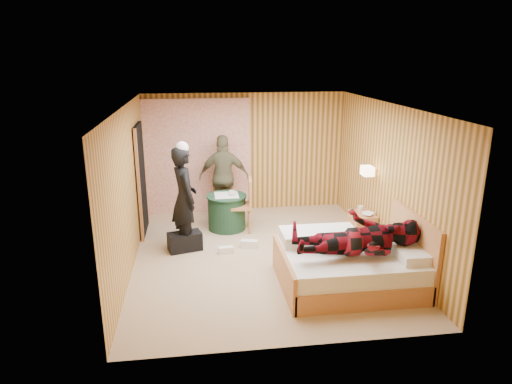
{
  "coord_description": "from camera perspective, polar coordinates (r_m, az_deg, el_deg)",
  "views": [
    {
      "loc": [
        -1.05,
        -6.94,
        3.25
      ],
      "look_at": [
        -0.07,
        0.26,
        1.05
      ],
      "focal_mm": 32.0,
      "sensor_mm": 36.0,
      "label": 1
    }
  ],
  "objects": [
    {
      "name": "wall_back",
      "position": [
        9.71,
        -1.37,
        4.94
      ],
      "size": [
        4.2,
        0.02,
        2.5
      ],
      "primitive_type": "cube",
      "color": "#E2A657",
      "rests_on": "floor"
    },
    {
      "name": "wall_lamp",
      "position": [
        8.2,
        13.77,
        2.59
      ],
      "size": [
        0.26,
        0.24,
        0.16
      ],
      "color": "gold",
      "rests_on": "wall_right"
    },
    {
      "name": "doorway",
      "position": [
        8.69,
        -14.16,
        1.48
      ],
      "size": [
        0.06,
        0.9,
        2.05
      ],
      "primitive_type": "cube",
      "color": "black",
      "rests_on": "floor"
    },
    {
      "name": "sneaker_right",
      "position": [
        7.84,
        -3.81,
        -7.25
      ],
      "size": [
        0.26,
        0.12,
        0.11
      ],
      "primitive_type": "cube",
      "rotation": [
        0.0,
        0.0,
        0.08
      ],
      "color": "white",
      "rests_on": "floor"
    },
    {
      "name": "ceiling",
      "position": [
        7.06,
        0.86,
        10.74
      ],
      "size": [
        4.2,
        5.0,
        0.01
      ],
      "primitive_type": "cube",
      "color": "silver",
      "rests_on": "wall_back"
    },
    {
      "name": "nightstand",
      "position": [
        8.46,
        13.09,
        -4.23
      ],
      "size": [
        0.4,
        0.54,
        0.53
      ],
      "color": "tan",
      "rests_on": "floor"
    },
    {
      "name": "man_at_table",
      "position": [
        9.27,
        -4.02,
        1.87
      ],
      "size": [
        1.05,
        0.53,
        1.72
      ],
      "primitive_type": "imported",
      "rotation": [
        0.0,
        0.0,
        3.03
      ],
      "color": "#656143",
      "rests_on": "floor"
    },
    {
      "name": "curtain",
      "position": [
        9.59,
        -7.29,
        4.36
      ],
      "size": [
        2.2,
        0.08,
        2.4
      ],
      "primitive_type": "cube",
      "color": "beige",
      "rests_on": "floor"
    },
    {
      "name": "wall_right",
      "position": [
        7.88,
        16.11,
        1.46
      ],
      "size": [
        0.02,
        5.0,
        2.5
      ],
      "primitive_type": "cube",
      "color": "#E2A657",
      "rests_on": "floor"
    },
    {
      "name": "chair_near",
      "position": [
        8.61,
        -1.53,
        -1.11
      ],
      "size": [
        0.5,
        0.5,
        1.03
      ],
      "rotation": [
        0.0,
        0.0,
        -1.65
      ],
      "color": "tan",
      "rests_on": "floor"
    },
    {
      "name": "cup_table",
      "position": [
        8.64,
        -3.03,
        -0.12
      ],
      "size": [
        0.14,
        0.14,
        0.1
      ],
      "primitive_type": "imported",
      "rotation": [
        0.0,
        0.0,
        0.14
      ],
      "color": "white",
      "rests_on": "round_table"
    },
    {
      "name": "chair_far",
      "position": [
        9.33,
        -4.01,
        -0.09
      ],
      "size": [
        0.45,
        0.45,
        0.93
      ],
      "rotation": [
        0.0,
        0.0,
        0.08
      ],
      "color": "tan",
      "rests_on": "floor"
    },
    {
      "name": "sneaker_left",
      "position": [
        8.04,
        -0.85,
        -6.5
      ],
      "size": [
        0.31,
        0.19,
        0.13
      ],
      "primitive_type": "cube",
      "rotation": [
        0.0,
        0.0,
        -0.24
      ],
      "color": "white",
      "rests_on": "floor"
    },
    {
      "name": "round_table",
      "position": [
        8.8,
        -3.67,
        -2.47
      ],
      "size": [
        0.77,
        0.77,
        0.68
      ],
      "color": "#1E422C",
      "rests_on": "floor"
    },
    {
      "name": "man_on_bed",
      "position": [
        6.44,
        12.8,
        -4.46
      ],
      "size": [
        0.86,
        0.67,
        1.77
      ],
      "primitive_type": "imported",
      "rotation": [
        0.0,
        1.57,
        0.0
      ],
      "color": "maroon",
      "rests_on": "bed"
    },
    {
      "name": "floor",
      "position": [
        7.73,
        0.78,
        -8.01
      ],
      "size": [
        4.2,
        5.0,
        0.01
      ],
      "primitive_type": "cube",
      "color": "tan",
      "rests_on": "ground"
    },
    {
      "name": "woman_standing",
      "position": [
        7.85,
        -8.95,
        -0.8
      ],
      "size": [
        0.61,
        0.75,
        1.8
      ],
      "primitive_type": "imported",
      "rotation": [
        0.0,
        0.0,
        1.87
      ],
      "color": "black",
      "rests_on": "floor"
    },
    {
      "name": "bed",
      "position": [
        6.89,
        11.61,
        -8.85
      ],
      "size": [
        1.98,
        1.53,
        1.05
      ],
      "color": "tan",
      "rests_on": "floor"
    },
    {
      "name": "book_upper",
      "position": [
        8.32,
        13.34,
        -2.52
      ],
      "size": [
        0.27,
        0.28,
        0.02
      ],
      "primitive_type": "imported",
      "rotation": [
        0.0,
        0.0,
        -0.75
      ],
      "color": "white",
      "rests_on": "nightstand"
    },
    {
      "name": "book_lower",
      "position": [
        8.33,
        13.33,
        -2.65
      ],
      "size": [
        0.18,
        0.23,
        0.02
      ],
      "primitive_type": "imported",
      "rotation": [
        0.0,
        0.0,
        0.05
      ],
      "color": "white",
      "rests_on": "nightstand"
    },
    {
      "name": "cup_nightstand",
      "position": [
        8.48,
        12.92,
        -2.02
      ],
      "size": [
        0.13,
        0.13,
        0.09
      ],
      "primitive_type": "imported",
      "rotation": [
        0.0,
        0.0,
        0.33
      ],
      "color": "white",
      "rests_on": "nightstand"
    },
    {
      "name": "wall_left",
      "position": [
        7.3,
        -15.71,
        0.29
      ],
      "size": [
        0.02,
        5.0,
        2.5
      ],
      "primitive_type": "cube",
      "color": "#E2A657",
      "rests_on": "floor"
    },
    {
      "name": "duffel_bag",
      "position": [
        7.99,
        -8.88,
        -6.13
      ],
      "size": [
        0.62,
        0.44,
        0.32
      ],
      "primitive_type": "cube",
      "rotation": [
        0.0,
        0.0,
        0.26
      ],
      "color": "black",
      "rests_on": "floor"
    }
  ]
}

